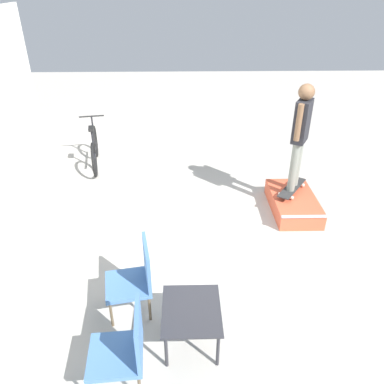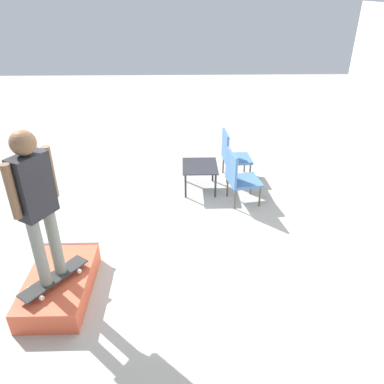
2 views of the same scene
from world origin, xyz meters
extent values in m
plane|color=#B7B2A8|center=(0.00, 0.00, 0.00)|extent=(24.00, 24.00, 0.00)
cube|color=#DB5638|center=(0.89, -1.09, 0.14)|extent=(1.27, 0.73, 0.28)
cylinder|color=#B7B7BC|center=(0.25, -1.09, 0.28)|extent=(0.05, 0.73, 0.05)
cube|color=#2D2D2D|center=(1.02, -1.08, 0.37)|extent=(0.81, 0.66, 0.02)
cylinder|color=white|center=(1.31, -1.14, 0.33)|extent=(0.06, 0.06, 0.05)
cylinder|color=white|center=(1.17, -1.32, 0.33)|extent=(0.06, 0.06, 0.05)
cylinder|color=white|center=(0.87, -0.83, 0.33)|extent=(0.06, 0.06, 0.05)
cylinder|color=white|center=(0.74, -1.02, 0.33)|extent=(0.06, 0.06, 0.05)
cylinder|color=gray|center=(0.93, -1.02, 0.80)|extent=(0.13, 0.13, 0.85)
cylinder|color=gray|center=(1.12, -1.13, 0.80)|extent=(0.13, 0.13, 0.85)
cube|color=#232328|center=(1.02, -1.08, 1.57)|extent=(0.43, 0.36, 0.68)
cylinder|color=brown|center=(0.81, -0.96, 1.62)|extent=(0.09, 0.09, 0.57)
cylinder|color=brown|center=(1.23, -1.19, 1.62)|extent=(0.09, 0.09, 0.57)
sphere|color=brown|center=(1.02, -1.08, 2.03)|extent=(0.25, 0.25, 0.25)
cube|color=#2D2D33|center=(-1.78, 0.73, 0.47)|extent=(0.73, 0.63, 0.02)
cylinder|color=#2D2D33|center=(-2.09, 0.47, 0.23)|extent=(0.04, 0.04, 0.46)
cylinder|color=#2D2D33|center=(-1.46, 0.47, 0.23)|extent=(0.04, 0.04, 0.46)
cylinder|color=#2D2D33|center=(-2.09, 0.99, 0.23)|extent=(0.04, 0.04, 0.46)
cylinder|color=#2D2D33|center=(-1.46, 0.99, 0.23)|extent=(0.04, 0.04, 0.46)
cylinder|color=brown|center=(-2.05, 1.71, 0.18)|extent=(0.03, 0.03, 0.37)
cylinder|color=brown|center=(-2.49, 1.67, 0.18)|extent=(0.03, 0.03, 0.37)
cylinder|color=brown|center=(-2.02, 1.27, 0.18)|extent=(0.03, 0.03, 0.37)
cylinder|color=brown|center=(-2.46, 1.23, 0.18)|extent=(0.03, 0.03, 0.37)
cube|color=#4C7AB7|center=(-2.25, 1.47, 0.39)|extent=(0.56, 0.56, 0.05)
cube|color=#4C7AB7|center=(-2.23, 1.23, 0.68)|extent=(0.52, 0.08, 0.52)
cylinder|color=brown|center=(-1.13, 1.73, 0.18)|extent=(0.03, 0.03, 0.37)
cylinder|color=brown|center=(-1.56, 1.64, 0.18)|extent=(0.03, 0.03, 0.37)
cylinder|color=brown|center=(-1.05, 1.29, 0.18)|extent=(0.03, 0.03, 0.37)
cylinder|color=brown|center=(-1.48, 1.21, 0.18)|extent=(0.03, 0.03, 0.37)
cube|color=#4C7AB7|center=(-1.30, 1.47, 0.39)|extent=(0.61, 0.61, 0.05)
cube|color=#4C7AB7|center=(-1.26, 1.23, 0.68)|extent=(0.52, 0.13, 0.52)
camera|label=1|loc=(-4.59, 0.79, 3.54)|focal=35.00mm
camera|label=2|loc=(4.36, 0.44, 3.32)|focal=35.00mm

